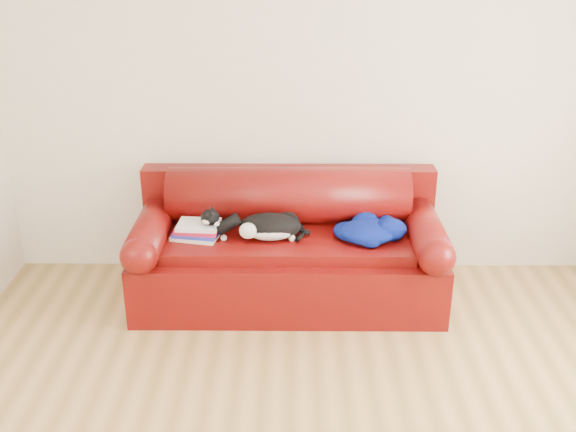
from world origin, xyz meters
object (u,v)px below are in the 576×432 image
Objects in this scene: sofa_base at (288,267)px; cat at (269,227)px; blanket at (369,230)px; book_stack at (198,230)px.

cat is (-0.13, -0.08, 0.35)m from sofa_base.
book_stack is at bearing 179.16° from blanket.
book_stack is 0.49m from cat.
sofa_base is at bearing 5.26° from book_stack.
sofa_base is 0.38m from cat.
book_stack is 0.57× the size of cat.
blanket is (0.67, 0.01, -0.02)m from cat.
cat reaches higher than blanket.
book_stack is 1.16m from blanket.
book_stack reaches higher than sofa_base.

